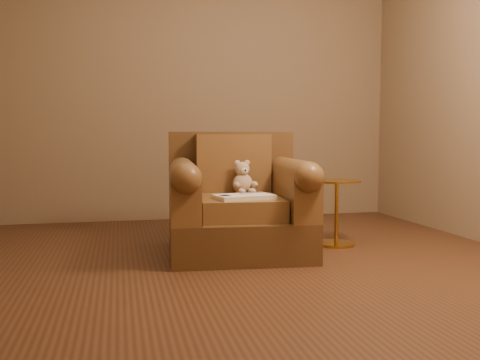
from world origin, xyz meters
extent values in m
plane|color=#4E2F1A|center=(0.00, 0.00, 0.00)|extent=(4.00, 4.00, 0.00)
cube|color=#806B4F|center=(0.00, 2.00, 1.35)|extent=(4.00, 0.02, 2.70)
cube|color=#50351A|center=(-0.02, 0.25, 0.14)|extent=(1.07, 1.02, 0.28)
cube|color=#50351A|center=(0.01, 0.67, 0.59)|extent=(1.00, 0.18, 0.62)
cube|color=brown|center=(-0.02, 0.20, 0.35)|extent=(0.63, 0.74, 0.15)
cube|color=brown|center=(0.00, 0.55, 0.65)|extent=(0.59, 0.21, 0.45)
cube|color=brown|center=(-0.42, 0.23, 0.44)|extent=(0.27, 0.86, 0.32)
cube|color=brown|center=(0.37, 0.17, 0.44)|extent=(0.27, 0.86, 0.32)
cylinder|color=brown|center=(-0.42, 0.23, 0.60)|extent=(0.27, 0.86, 0.20)
cylinder|color=brown|center=(0.37, 0.17, 0.60)|extent=(0.27, 0.86, 0.20)
ellipsoid|color=tan|center=(0.04, 0.39, 0.50)|extent=(0.15, 0.14, 0.16)
sphere|color=tan|center=(0.04, 0.40, 0.61)|extent=(0.11, 0.11, 0.11)
ellipsoid|color=tan|center=(0.00, 0.40, 0.66)|extent=(0.04, 0.03, 0.04)
ellipsoid|color=tan|center=(0.08, 0.41, 0.66)|extent=(0.04, 0.03, 0.04)
ellipsoid|color=beige|center=(0.05, 0.34, 0.60)|extent=(0.05, 0.04, 0.04)
sphere|color=black|center=(0.05, 0.33, 0.61)|extent=(0.02, 0.02, 0.02)
ellipsoid|color=tan|center=(-0.02, 0.32, 0.50)|extent=(0.05, 0.10, 0.05)
ellipsoid|color=tan|center=(0.12, 0.33, 0.50)|extent=(0.05, 0.10, 0.05)
ellipsoid|color=tan|center=(0.01, 0.29, 0.45)|extent=(0.06, 0.10, 0.05)
ellipsoid|color=tan|center=(0.09, 0.30, 0.45)|extent=(0.06, 0.10, 0.05)
cube|color=beige|center=(-0.03, 0.05, 0.44)|extent=(0.44, 0.32, 0.03)
cube|color=white|center=(-0.12, 0.03, 0.46)|extent=(0.24, 0.27, 0.00)
cube|color=white|center=(0.07, 0.07, 0.46)|extent=(0.24, 0.27, 0.00)
cube|color=beige|center=(-0.03, 0.05, 0.46)|extent=(0.06, 0.23, 0.00)
cube|color=#0F1638|center=(-0.17, 0.02, 0.46)|extent=(0.08, 0.10, 0.00)
cube|color=slate|center=(0.05, 0.15, 0.46)|extent=(0.18, 0.09, 0.00)
cylinder|color=#BE8E34|center=(0.80, 0.38, 0.01)|extent=(0.30, 0.30, 0.02)
cylinder|color=#BE8E34|center=(0.80, 0.38, 0.26)|extent=(0.03, 0.03, 0.48)
cylinder|color=#BE8E34|center=(0.80, 0.38, 0.51)|extent=(0.37, 0.37, 0.02)
cylinder|color=#BE8E34|center=(0.80, 0.38, 0.50)|extent=(0.03, 0.03, 0.02)
camera|label=1|loc=(-0.87, -3.53, 0.87)|focal=40.00mm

